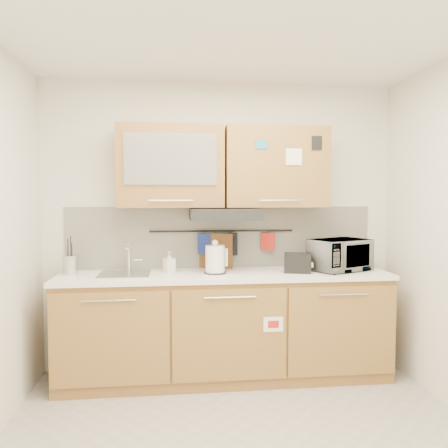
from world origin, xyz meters
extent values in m
plane|color=white|center=(0.00, 0.00, 2.60)|extent=(3.20, 3.20, 0.00)
plane|color=silver|center=(0.00, 1.50, 1.30)|extent=(3.20, 0.00, 3.20)
cube|color=olive|center=(0.00, 1.20, 0.44)|extent=(2.80, 0.60, 0.88)
cube|color=black|center=(0.00, 1.20, 0.05)|extent=(2.80, 0.54, 0.10)
cube|color=#A57C3A|center=(-0.93, 0.89, 0.47)|extent=(0.91, 0.02, 0.74)
cylinder|color=silver|center=(-0.93, 0.86, 0.78)|extent=(0.41, 0.01, 0.01)
cube|color=#A57C3A|center=(0.00, 0.89, 0.47)|extent=(0.91, 0.02, 0.74)
cylinder|color=silver|center=(0.00, 0.86, 0.78)|extent=(0.41, 0.01, 0.01)
cube|color=#A57C3A|center=(0.93, 0.89, 0.47)|extent=(0.91, 0.02, 0.74)
cylinder|color=silver|center=(0.93, 0.86, 0.78)|extent=(0.41, 0.01, 0.01)
cube|color=white|center=(0.00, 1.19, 0.90)|extent=(2.82, 0.62, 0.04)
cube|color=silver|center=(0.00, 1.49, 1.20)|extent=(2.80, 0.02, 0.56)
cube|color=olive|center=(-0.46, 1.32, 1.83)|extent=(0.90, 0.35, 0.70)
cube|color=silver|center=(-0.46, 1.14, 1.88)|extent=(0.76, 0.02, 0.42)
cube|color=#A57C3A|center=(0.46, 1.32, 1.83)|extent=(0.90, 0.35, 0.70)
cube|color=white|center=(0.58, 1.14, 1.91)|extent=(0.14, 0.00, 0.14)
cube|color=black|center=(0.00, 1.25, 1.42)|extent=(0.60, 0.46, 0.10)
cube|color=silver|center=(-0.85, 1.20, 0.92)|extent=(0.42, 0.40, 0.03)
cylinder|color=silver|center=(-0.83, 1.36, 1.04)|extent=(0.03, 0.03, 0.24)
cylinder|color=silver|center=(-0.83, 1.28, 1.14)|extent=(0.02, 0.18, 0.02)
cylinder|color=black|center=(0.00, 1.45, 1.26)|extent=(1.30, 0.02, 0.02)
cylinder|color=silver|center=(-1.30, 1.25, 1.00)|extent=(0.16, 0.16, 0.16)
cylinder|color=black|center=(-1.32, 1.26, 1.07)|extent=(0.01, 0.01, 0.30)
cylinder|color=black|center=(-1.28, 1.24, 1.05)|extent=(0.01, 0.01, 0.27)
cylinder|color=black|center=(-1.30, 1.27, 1.08)|extent=(0.01, 0.01, 0.32)
cylinder|color=black|center=(-1.32, 1.23, 1.04)|extent=(0.01, 0.01, 0.24)
cylinder|color=silver|center=(-0.09, 1.17, 1.04)|extent=(0.22, 0.22, 0.24)
sphere|color=silver|center=(-0.09, 1.17, 1.18)|extent=(0.05, 0.05, 0.05)
cube|color=silver|center=(0.00, 1.21, 1.05)|extent=(0.03, 0.04, 0.15)
cylinder|color=black|center=(-0.09, 1.17, 0.93)|extent=(0.19, 0.19, 0.01)
cube|color=black|center=(0.62, 1.12, 1.00)|extent=(0.25, 0.19, 0.17)
cube|color=black|center=(0.58, 1.13, 1.08)|extent=(0.09, 0.11, 0.01)
cube|color=black|center=(0.65, 1.11, 1.08)|extent=(0.09, 0.11, 0.01)
imported|color=#999999|center=(1.02, 1.19, 1.06)|extent=(0.60, 0.52, 0.28)
imported|color=#999999|center=(-0.48, 1.26, 1.01)|extent=(0.11, 0.11, 0.18)
cube|color=brown|center=(-0.06, 1.44, 1.05)|extent=(0.30, 0.13, 0.38)
cube|color=navy|center=(-0.17, 1.44, 1.15)|extent=(0.11, 0.05, 0.19)
cube|color=black|center=(0.07, 1.44, 1.14)|extent=(0.13, 0.05, 0.20)
cube|color=#B02017|center=(0.42, 1.44, 1.16)|extent=(0.13, 0.07, 0.16)
camera|label=1|loc=(-0.43, -2.50, 1.57)|focal=35.00mm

